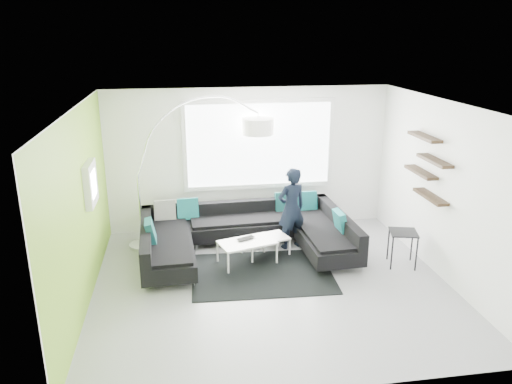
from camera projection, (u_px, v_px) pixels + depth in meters
The scene contains 9 objects.
ground at pixel (272, 284), 7.86m from camera, with size 5.50×5.50×0.00m, color gray.
room_shell at pixel (273, 170), 7.50m from camera, with size 5.54×5.04×2.82m.
sectional_sofa at pixel (246, 237), 8.80m from camera, with size 3.71×2.38×0.78m.
rug at pixel (262, 273), 8.20m from camera, with size 2.28×1.66×0.01m, color black.
coffee_table at pixel (257, 248), 8.68m from camera, with size 1.21×0.70×0.40m, color white.
arc_lamp at pixel (138, 176), 8.81m from camera, with size 2.53×0.72×2.72m, color white, non-canonical shape.
side_table at pixel (402, 248), 8.41m from camera, with size 0.44×0.44×0.61m, color black.
person at pixel (291, 208), 8.98m from camera, with size 0.64×0.52×1.51m, color black.
laptop at pixel (247, 239), 8.51m from camera, with size 0.38×0.33×0.03m, color black.
Camera 1 is at (-1.34, -6.91, 3.80)m, focal length 35.00 mm.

